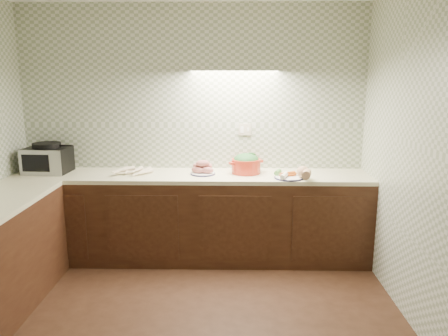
{
  "coord_description": "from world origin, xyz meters",
  "views": [
    {
      "loc": [
        0.42,
        -2.8,
        1.9
      ],
      "look_at": [
        0.34,
        1.25,
        1.02
      ],
      "focal_mm": 35.0,
      "sensor_mm": 36.0,
      "label": 1
    }
  ],
  "objects_px": {
    "parsnip_pile": "(129,171)",
    "onion_bowl": "(200,168)",
    "veg_plate": "(295,174)",
    "toaster_oven": "(47,159)",
    "sweet_potato_plate": "(203,169)",
    "dutch_oven": "(246,164)"
  },
  "relations": [
    {
      "from": "toaster_oven",
      "to": "onion_bowl",
      "type": "relative_size",
      "value": 3.39
    },
    {
      "from": "toaster_oven",
      "to": "sweet_potato_plate",
      "type": "height_order",
      "value": "toaster_oven"
    },
    {
      "from": "toaster_oven",
      "to": "onion_bowl",
      "type": "distance_m",
      "value": 1.57
    },
    {
      "from": "parsnip_pile",
      "to": "onion_bowl",
      "type": "height_order",
      "value": "onion_bowl"
    },
    {
      "from": "parsnip_pile",
      "to": "veg_plate",
      "type": "height_order",
      "value": "veg_plate"
    },
    {
      "from": "dutch_oven",
      "to": "onion_bowl",
      "type": "bearing_deg",
      "value": 149.09
    },
    {
      "from": "toaster_oven",
      "to": "veg_plate",
      "type": "distance_m",
      "value": 2.52
    },
    {
      "from": "sweet_potato_plate",
      "to": "onion_bowl",
      "type": "xyz_separation_m",
      "value": [
        -0.04,
        0.12,
        -0.02
      ]
    },
    {
      "from": "sweet_potato_plate",
      "to": "veg_plate",
      "type": "height_order",
      "value": "sweet_potato_plate"
    },
    {
      "from": "toaster_oven",
      "to": "onion_bowl",
      "type": "height_order",
      "value": "toaster_oven"
    },
    {
      "from": "onion_bowl",
      "to": "dutch_oven",
      "type": "height_order",
      "value": "dutch_oven"
    },
    {
      "from": "sweet_potato_plate",
      "to": "veg_plate",
      "type": "distance_m",
      "value": 0.93
    },
    {
      "from": "sweet_potato_plate",
      "to": "dutch_oven",
      "type": "height_order",
      "value": "dutch_oven"
    },
    {
      "from": "sweet_potato_plate",
      "to": "dutch_oven",
      "type": "bearing_deg",
      "value": 6.79
    },
    {
      "from": "onion_bowl",
      "to": "veg_plate",
      "type": "bearing_deg",
      "value": -17.06
    },
    {
      "from": "veg_plate",
      "to": "parsnip_pile",
      "type": "bearing_deg",
      "value": 173.88
    },
    {
      "from": "onion_bowl",
      "to": "dutch_oven",
      "type": "bearing_deg",
      "value": -7.51
    },
    {
      "from": "toaster_oven",
      "to": "parsnip_pile",
      "type": "distance_m",
      "value": 0.85
    },
    {
      "from": "parsnip_pile",
      "to": "onion_bowl",
      "type": "relative_size",
      "value": 2.92
    },
    {
      "from": "toaster_oven",
      "to": "veg_plate",
      "type": "xyz_separation_m",
      "value": [
        2.51,
        -0.22,
        -0.1
      ]
    },
    {
      "from": "toaster_oven",
      "to": "veg_plate",
      "type": "height_order",
      "value": "toaster_oven"
    },
    {
      "from": "parsnip_pile",
      "to": "onion_bowl",
      "type": "xyz_separation_m",
      "value": [
        0.72,
        0.11,
        0.01
      ]
    }
  ]
}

